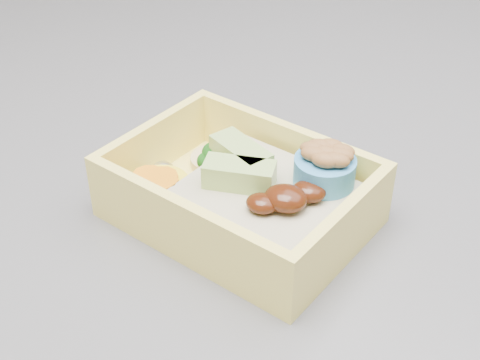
% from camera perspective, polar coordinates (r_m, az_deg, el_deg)
% --- Properties ---
extents(bento_box, '(0.20, 0.17, 0.06)m').
position_cam_1_polar(bento_box, '(0.45, 0.72, -1.23)').
color(bento_box, '#FFE969').
rests_on(bento_box, island).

